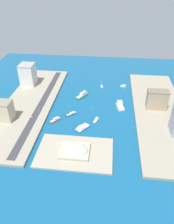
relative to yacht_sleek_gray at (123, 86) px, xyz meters
The scene contains 22 objects.
ground_plane 85.61m from the yacht_sleek_gray, 57.79° to the left, with size 440.00×440.00×0.00m, color #145684.
quay_west 87.11m from the yacht_sleek_gray, 123.76° to the left, with size 70.00×240.00×3.15m, color #9E937F.
quay_east 157.32m from the yacht_sleek_gray, 27.41° to the left, with size 70.00×240.00×3.15m, color #9E937F.
peninsula_point 174.71m from the yacht_sleek_gray, 71.04° to the left, with size 82.33×53.13×2.00m, color #A89E89.
road_strip 140.68m from the yacht_sleek_gray, 30.99° to the left, with size 9.51×228.00×0.15m, color #38383D.
yacht_sleek_gray is the anchor object (origin of this frame).
patrol_launch_navy 116.89m from the yacht_sleek_gray, 51.28° to the left, with size 13.63×12.82×3.12m.
sailboat_small_white 36.34m from the yacht_sleek_gray, ahead, with size 4.60×10.56×12.00m.
catamaran_blue 132.77m from the yacht_sleek_gray, 65.91° to the left, with size 18.25×20.80×3.89m.
ferry_green_doubledeck 75.61m from the yacht_sleek_gray, 31.10° to the left, with size 17.53×24.27×6.39m.
tugboat_red 142.26m from the yacht_sleek_gray, 49.85° to the left, with size 13.03×14.00×4.32m.
water_taxi_orange 109.67m from the yacht_sleek_gray, 69.67° to the left, with size 7.89×12.94×4.00m.
ferry_white_commuter 65.16m from the yacht_sleek_gray, 84.44° to the left, with size 12.37×22.65×7.93m.
apartment_midrise_tan 80.62m from the yacht_sleek_gray, 123.27° to the left, with size 29.03×15.08×27.32m.
office_block_beige 194.79m from the yacht_sleek_gray, 36.80° to the left, with size 20.78×18.79×26.16m.
hotel_broad_white 161.12m from the yacht_sleek_gray, ahead, with size 23.51×25.38×35.49m.
van_white 163.25m from the yacht_sleek_gray, 40.92° to the left, with size 2.00×4.52×1.73m.
sedan_silver 149.31m from the yacht_sleek_gray, 37.22° to the left, with size 2.14×4.98×1.58m.
pickup_red 118.42m from the yacht_sleek_gray, ahead, with size 2.14×4.36×1.42m.
traffic_light_waterfront 139.33m from the yacht_sleek_gray, 34.46° to the left, with size 0.36×0.36×6.50m.
opera_landmark 174.57m from the yacht_sleek_gray, 71.31° to the left, with size 32.11×27.39×17.42m.
park_tree_cluster 66.79m from the yacht_sleek_gray, 131.46° to the left, with size 9.34×24.89×8.38m.
Camera 1 is at (-21.48, 263.53, 169.27)m, focal length 34.91 mm.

